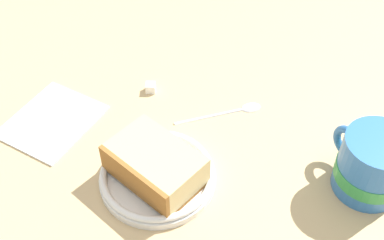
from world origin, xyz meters
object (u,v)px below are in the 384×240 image
at_px(teaspoon, 236,109).
at_px(folded_napkin, 52,120).
at_px(tea_mug, 372,165).
at_px(small_plate, 158,176).
at_px(cake_slice, 155,165).
at_px(sugar_cube, 151,88).

xyz_separation_m(teaspoon, folded_napkin, (-0.27, -0.04, -0.00)).
bearing_deg(folded_napkin, teaspoon, 8.60).
relative_size(tea_mug, teaspoon, 0.78).
xyz_separation_m(small_plate, cake_slice, (-0.00, -0.00, 0.02)).
bearing_deg(cake_slice, small_plate, 51.77).
height_order(folded_napkin, sugar_cube, sugar_cube).
relative_size(small_plate, sugar_cube, 10.42).
relative_size(tea_mug, sugar_cube, 6.99).
height_order(teaspoon, sugar_cube, sugar_cube).
distance_m(tea_mug, folded_napkin, 0.45).
height_order(tea_mug, sugar_cube, tea_mug).
xyz_separation_m(teaspoon, sugar_cube, (-0.13, 0.04, 0.00)).
relative_size(teaspoon, folded_napkin, 1.00).
bearing_deg(folded_napkin, sugar_cube, 29.13).
height_order(cake_slice, tea_mug, tea_mug).
distance_m(cake_slice, folded_napkin, 0.19).
bearing_deg(tea_mug, teaspoon, 143.11).
bearing_deg(small_plate, folded_napkin, 150.12).
xyz_separation_m(small_plate, sugar_cube, (-0.03, 0.17, -0.00)).
distance_m(small_plate, sugar_cube, 0.17).
height_order(teaspoon, folded_napkin, teaspoon).
distance_m(small_plate, folded_napkin, 0.19).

